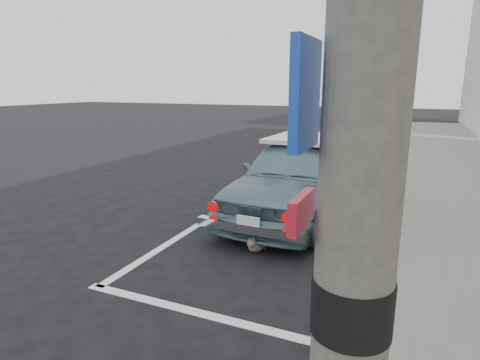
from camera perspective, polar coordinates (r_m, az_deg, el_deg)
The scene contains 6 objects.
ground at distance 4.82m, azimuth -7.16°, elevation -14.42°, with size 80.00×80.00×0.00m, color black.
pline_rear at distance 4.23m, azimuth -4.66°, elevation -18.61°, with size 3.00×0.12×0.01m, color silver.
pline_front at distance 10.53m, azimuth 13.70°, elevation 0.70°, with size 3.00×0.12×0.01m, color silver.
pline_side at distance 7.68m, azimuth -1.48°, elevation -3.59°, with size 0.12×7.00×0.01m, color silver.
retro_coupe at distance 7.06m, azimuth 8.18°, elevation 0.63°, with size 1.82×4.15×1.39m.
cat at distance 5.58m, azimuth 2.31°, elevation -9.05°, with size 0.25×0.47×0.25m.
Camera 1 is at (2.24, -3.64, 2.24)m, focal length 30.00 mm.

